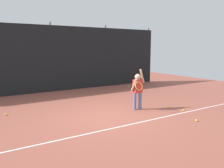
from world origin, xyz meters
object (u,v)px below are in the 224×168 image
tennis_ball_1 (183,110)px  tennis_ball_2 (128,86)px  tennis_ball_5 (197,120)px  tennis_player (138,88)px  tennis_ball_4 (6,114)px  tennis_ball_3 (168,107)px

tennis_ball_1 → tennis_ball_2: bearing=74.7°
tennis_ball_2 → tennis_ball_5: 6.06m
tennis_ball_1 → tennis_ball_5: bearing=-120.7°
tennis_player → tennis_ball_4: bearing=157.6°
tennis_player → tennis_ball_2: size_ratio=20.46×
tennis_ball_3 → tennis_ball_4: same height
tennis_ball_1 → tennis_ball_5: (-0.57, -0.96, 0.00)m
tennis_ball_1 → tennis_ball_2: (1.32, 4.81, 0.00)m
tennis_ball_1 → tennis_ball_4: same height
tennis_ball_2 → tennis_ball_3: (-1.44, -4.26, 0.00)m
tennis_ball_1 → tennis_ball_2: size_ratio=1.00×
tennis_ball_2 → tennis_ball_5: (-1.88, -5.76, 0.00)m
tennis_ball_1 → tennis_ball_3: bearing=102.9°
tennis_ball_2 → tennis_ball_4: same height
tennis_ball_1 → tennis_ball_4: 5.64m
tennis_player → tennis_ball_5: size_ratio=20.46×
tennis_ball_1 → tennis_ball_4: bearing=152.5°
tennis_ball_5 → tennis_ball_3: bearing=73.7°
tennis_ball_2 → tennis_ball_4: 6.69m
tennis_player → tennis_ball_3: (1.04, -0.40, -0.69)m
tennis_player → tennis_ball_4: tennis_player is taller
tennis_ball_3 → tennis_ball_4: bearing=157.2°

